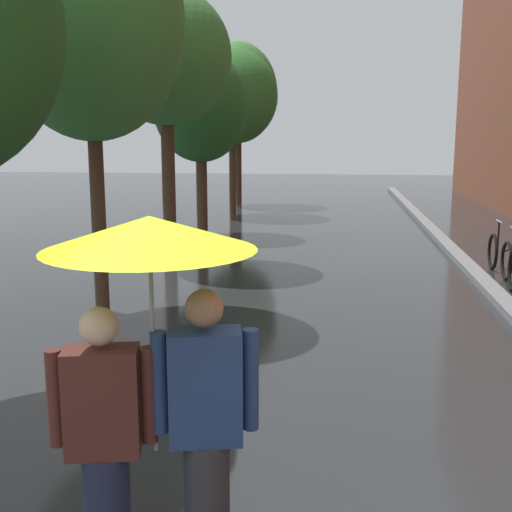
# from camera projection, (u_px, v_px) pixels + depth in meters

# --- Properties ---
(kerb_strip) EXTENTS (0.30, 36.00, 0.12)m
(kerb_strip) POSITION_uv_depth(u_px,v_px,m) (465.00, 263.00, 12.53)
(kerb_strip) COLOR slate
(kerb_strip) RESTS_ON ground
(street_tree_1) EXTENTS (2.56, 2.56, 5.59)m
(street_tree_1) POSITION_uv_depth(u_px,v_px,m) (90.00, 23.00, 8.53)
(street_tree_1) COLOR #473323
(street_tree_1) RESTS_ON ground
(street_tree_2) EXTENTS (2.51, 2.51, 5.28)m
(street_tree_2) POSITION_uv_depth(u_px,v_px,m) (166.00, 58.00, 12.07)
(street_tree_2) COLOR #473323
(street_tree_2) RESTS_ON ground
(street_tree_3) EXTENTS (2.37, 2.37, 4.63)m
(street_tree_3) POSITION_uv_depth(u_px,v_px,m) (201.00, 107.00, 15.85)
(street_tree_3) COLOR #473323
(street_tree_3) RESTS_ON ground
(street_tree_4) EXTENTS (2.86, 2.86, 5.20)m
(street_tree_4) POSITION_uv_depth(u_px,v_px,m) (232.00, 97.00, 19.88)
(street_tree_4) COLOR #473323
(street_tree_4) RESTS_ON ground
(street_tree_5) EXTENTS (2.81, 2.81, 5.79)m
(street_tree_5) POSITION_uv_depth(u_px,v_px,m) (238.00, 93.00, 22.78)
(street_tree_5) COLOR #473323
(street_tree_5) RESTS_ON ground
(couple_under_umbrella) EXTENTS (1.14, 1.14, 2.12)m
(couple_under_umbrella) POSITION_uv_depth(u_px,v_px,m) (154.00, 346.00, 3.45)
(couple_under_umbrella) COLOR #1E233D
(couple_under_umbrella) RESTS_ON ground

